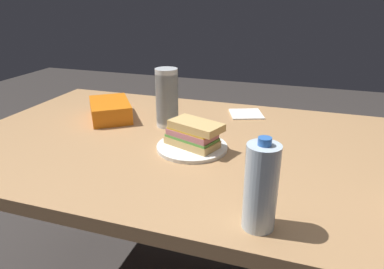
{
  "coord_description": "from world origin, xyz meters",
  "views": [
    {
      "loc": [
        0.33,
        -1.04,
        1.22
      ],
      "look_at": [
        0.01,
        -0.05,
        0.8
      ],
      "focal_mm": 32.37,
      "sensor_mm": 36.0,
      "label": 1
    }
  ],
  "objects_px": {
    "water_bottle_tall": "(261,187)",
    "dining_table": "(195,165)",
    "paper_plate": "(192,147)",
    "plastic_cup_stack": "(167,98)",
    "sandwich": "(193,134)",
    "chip_bag": "(110,110)"
  },
  "relations": [
    {
      "from": "dining_table",
      "to": "plastic_cup_stack",
      "type": "relative_size",
      "value": 7.38
    },
    {
      "from": "sandwich",
      "to": "chip_bag",
      "type": "distance_m",
      "value": 0.45
    },
    {
      "from": "paper_plate",
      "to": "plastic_cup_stack",
      "type": "xyz_separation_m",
      "value": [
        -0.16,
        0.17,
        0.1
      ]
    },
    {
      "from": "water_bottle_tall",
      "to": "dining_table",
      "type": "bearing_deg",
      "value": 124.54
    },
    {
      "from": "dining_table",
      "to": "water_bottle_tall",
      "type": "relative_size",
      "value": 7.75
    },
    {
      "from": "sandwich",
      "to": "water_bottle_tall",
      "type": "relative_size",
      "value": 0.97
    },
    {
      "from": "chip_bag",
      "to": "plastic_cup_stack",
      "type": "relative_size",
      "value": 1.04
    },
    {
      "from": "dining_table",
      "to": "water_bottle_tall",
      "type": "height_order",
      "value": "water_bottle_tall"
    },
    {
      "from": "dining_table",
      "to": "sandwich",
      "type": "distance_m",
      "value": 0.15
    },
    {
      "from": "plastic_cup_stack",
      "to": "paper_plate",
      "type": "bearing_deg",
      "value": -48.04
    },
    {
      "from": "water_bottle_tall",
      "to": "plastic_cup_stack",
      "type": "relative_size",
      "value": 0.95
    },
    {
      "from": "paper_plate",
      "to": "plastic_cup_stack",
      "type": "relative_size",
      "value": 1.05
    },
    {
      "from": "paper_plate",
      "to": "chip_bag",
      "type": "distance_m",
      "value": 0.45
    },
    {
      "from": "dining_table",
      "to": "chip_bag",
      "type": "distance_m",
      "value": 0.44
    },
    {
      "from": "sandwich",
      "to": "chip_bag",
      "type": "height_order",
      "value": "sandwich"
    },
    {
      "from": "paper_plate",
      "to": "chip_bag",
      "type": "xyz_separation_m",
      "value": [
        -0.41,
        0.18,
        0.03
      ]
    },
    {
      "from": "chip_bag",
      "to": "water_bottle_tall",
      "type": "distance_m",
      "value": 0.86
    },
    {
      "from": "paper_plate",
      "to": "chip_bag",
      "type": "height_order",
      "value": "chip_bag"
    },
    {
      "from": "plastic_cup_stack",
      "to": "dining_table",
      "type": "bearing_deg",
      "value": -39.17
    },
    {
      "from": "dining_table",
      "to": "plastic_cup_stack",
      "type": "xyz_separation_m",
      "value": [
        -0.15,
        0.12,
        0.2
      ]
    },
    {
      "from": "dining_table",
      "to": "paper_plate",
      "type": "relative_size",
      "value": 7.03
    },
    {
      "from": "sandwich",
      "to": "plastic_cup_stack",
      "type": "distance_m",
      "value": 0.24
    }
  ]
}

